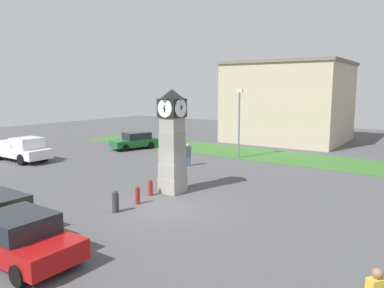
% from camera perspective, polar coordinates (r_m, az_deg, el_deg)
% --- Properties ---
extents(ground_plane, '(84.32, 84.32, 0.00)m').
position_cam_1_polar(ground_plane, '(17.72, -4.13, -9.70)').
color(ground_plane, '#4C4C4F').
extents(clock_tower, '(1.46, 1.43, 5.48)m').
position_cam_1_polar(clock_tower, '(19.69, -3.03, 0.44)').
color(clock_tower, gray).
rests_on(clock_tower, ground_plane).
extents(bollard_near_tower, '(0.24, 0.24, 0.86)m').
position_cam_1_polar(bollard_near_tower, '(19.67, -6.35, -6.56)').
color(bollard_near_tower, maroon).
rests_on(bollard_near_tower, ground_plane).
extents(bollard_mid_row, '(0.22, 0.22, 0.89)m').
position_cam_1_polar(bollard_mid_row, '(18.33, -8.29, -7.69)').
color(bollard_mid_row, maroon).
rests_on(bollard_mid_row, ground_plane).
extents(bollard_far_row, '(0.30, 0.30, 1.01)m').
position_cam_1_polar(bollard_far_row, '(17.32, -11.58, -8.53)').
color(bollard_far_row, '#333338').
rests_on(bollard_far_row, ground_plane).
extents(car_by_building, '(3.97, 2.17, 1.55)m').
position_cam_1_polar(car_by_building, '(13.48, -24.41, -12.92)').
color(car_by_building, '#A51111').
rests_on(car_by_building, ground_plane).
extents(car_far_lot, '(2.86, 4.48, 1.52)m').
position_cam_1_polar(car_far_lot, '(34.62, -8.70, 0.52)').
color(car_far_lot, '#19602D').
rests_on(car_far_lot, ground_plane).
extents(pickup_truck, '(5.50, 2.18, 1.85)m').
position_cam_1_polar(pickup_truck, '(31.50, -24.65, -0.66)').
color(pickup_truck, silver).
rests_on(pickup_truck, ground_plane).
extents(pedestrian_crossing_lot, '(0.44, 0.46, 1.64)m').
position_cam_1_polar(pedestrian_crossing_lot, '(26.69, -0.60, -1.40)').
color(pedestrian_crossing_lot, '#264CA5').
rests_on(pedestrian_crossing_lot, ground_plane).
extents(street_lamp_near_road, '(0.50, 0.24, 5.42)m').
position_cam_1_polar(street_lamp_near_road, '(29.63, 7.19, 3.92)').
color(street_lamp_near_road, slate).
rests_on(street_lamp_near_road, ground_plane).
extents(warehouse_blue_far, '(11.84, 11.26, 8.17)m').
position_cam_1_polar(warehouse_blue_far, '(40.78, 14.57, 6.24)').
color(warehouse_blue_far, '#B7A88E').
rests_on(warehouse_blue_far, ground_plane).
extents(grass_verge_far, '(50.59, 5.60, 0.04)m').
position_cam_1_polar(grass_verge_far, '(29.75, 21.16, -2.74)').
color(grass_verge_far, '#386B2D').
rests_on(grass_verge_far, ground_plane).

